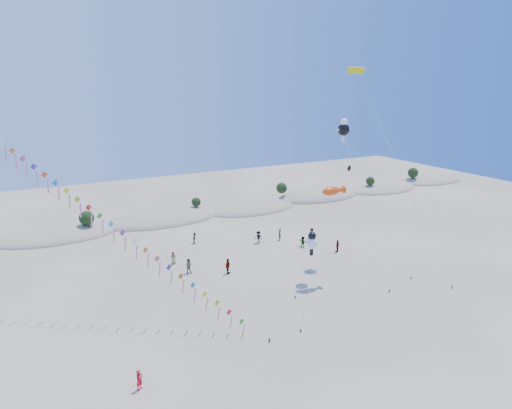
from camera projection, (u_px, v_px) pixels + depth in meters
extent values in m
plane|color=gray|center=(326.00, 377.00, 32.79)|extent=(160.00, 160.00, 0.00)
ellipsoid|color=tan|center=(59.00, 236.00, 63.71)|extent=(17.60, 9.68, 3.00)
ellipsoid|color=#1F3714|center=(58.00, 230.00, 63.49)|extent=(14.08, 6.34, 0.70)
ellipsoid|color=tan|center=(163.00, 219.00, 71.45)|extent=(19.00, 10.45, 3.40)
ellipsoid|color=#1F3714|center=(163.00, 214.00, 71.20)|extent=(15.20, 6.84, 0.76)
ellipsoid|color=tan|center=(252.00, 209.00, 77.41)|extent=(16.40, 9.02, 2.80)
ellipsoid|color=#1F3714|center=(252.00, 205.00, 77.20)|extent=(13.12, 5.90, 0.66)
ellipsoid|color=tan|center=(318.00, 197.00, 86.09)|extent=(18.00, 9.90, 3.80)
ellipsoid|color=#1F3714|center=(319.00, 192.00, 85.81)|extent=(14.40, 6.48, 0.72)
ellipsoid|color=tan|center=(382.00, 189.00, 92.21)|extent=(16.80, 9.24, 3.00)
ellipsoid|color=#1F3714|center=(383.00, 186.00, 91.99)|extent=(13.44, 6.05, 0.67)
ellipsoid|color=tan|center=(429.00, 181.00, 100.55)|extent=(17.60, 9.68, 3.20)
ellipsoid|color=#1F3714|center=(430.00, 177.00, 100.31)|extent=(14.08, 6.34, 0.70)
sphere|color=black|center=(87.00, 218.00, 63.81)|extent=(2.20, 2.20, 2.20)
sphere|color=black|center=(196.00, 202.00, 73.62)|extent=(1.60, 1.60, 1.60)
sphere|color=black|center=(282.00, 188.00, 82.80)|extent=(2.10, 2.10, 2.10)
sphere|color=black|center=(370.00, 181.00, 89.46)|extent=(1.80, 1.80, 1.80)
sphere|color=black|center=(413.00, 173.00, 96.94)|extent=(2.30, 2.30, 2.30)
cube|color=#3F2D1E|center=(269.00, 340.00, 37.21)|extent=(0.12, 0.12, 0.35)
cylinder|color=silver|center=(118.00, 229.00, 39.17)|extent=(20.42, 20.73, 17.72)
cube|color=green|center=(242.00, 321.00, 37.59)|extent=(1.16, 0.46, 1.22)
cube|color=pink|center=(243.00, 332.00, 38.01)|extent=(0.19, 0.45, 1.55)
cube|color=red|center=(229.00, 312.00, 37.74)|extent=(1.16, 0.46, 1.22)
cube|color=pink|center=(231.00, 323.00, 38.16)|extent=(0.19, 0.45, 1.55)
cube|color=#A8CF18|center=(217.00, 303.00, 37.90)|extent=(1.16, 0.46, 1.22)
cube|color=pink|center=(219.00, 313.00, 38.31)|extent=(0.19, 0.45, 1.55)
cube|color=#FFF71A|center=(205.00, 294.00, 38.05)|extent=(1.16, 0.46, 1.22)
cube|color=pink|center=(207.00, 304.00, 38.47)|extent=(0.19, 0.45, 1.55)
cube|color=blue|center=(193.00, 285.00, 38.20)|extent=(1.16, 0.46, 1.22)
cube|color=pink|center=(195.00, 296.00, 38.62)|extent=(0.19, 0.45, 1.55)
cube|color=#DF4F12|center=(181.00, 276.00, 38.35)|extent=(1.16, 0.46, 1.22)
cube|color=pink|center=(183.00, 287.00, 38.77)|extent=(0.19, 0.45, 1.55)
cube|color=#4129A6|center=(169.00, 267.00, 38.50)|extent=(1.16, 0.46, 1.22)
cube|color=pink|center=(171.00, 278.00, 38.92)|extent=(0.19, 0.45, 1.55)
cube|color=#E4486C|center=(157.00, 259.00, 38.65)|extent=(1.16, 0.46, 1.22)
cube|color=pink|center=(160.00, 269.00, 39.07)|extent=(0.19, 0.45, 1.55)
cube|color=orange|center=(145.00, 250.00, 38.80)|extent=(1.16, 0.46, 1.22)
cube|color=pink|center=(148.00, 261.00, 39.22)|extent=(0.19, 0.45, 1.55)
cube|color=white|center=(134.00, 241.00, 38.96)|extent=(1.16, 0.46, 1.22)
cube|color=pink|center=(137.00, 252.00, 39.37)|extent=(0.19, 0.45, 1.55)
cube|color=purple|center=(122.00, 233.00, 39.11)|extent=(1.16, 0.46, 1.22)
cube|color=pink|center=(125.00, 244.00, 39.53)|extent=(0.19, 0.45, 1.55)
cube|color=#1CD2C2|center=(111.00, 224.00, 39.26)|extent=(1.16, 0.46, 1.22)
cube|color=pink|center=(114.00, 235.00, 39.68)|extent=(0.19, 0.45, 1.55)
cube|color=green|center=(100.00, 216.00, 39.41)|extent=(1.16, 0.46, 1.22)
cube|color=pink|center=(103.00, 227.00, 39.83)|extent=(0.19, 0.45, 1.55)
cube|color=red|center=(88.00, 208.00, 39.56)|extent=(1.16, 0.46, 1.22)
cube|color=pink|center=(92.00, 218.00, 39.98)|extent=(0.19, 0.45, 1.55)
cube|color=#A8CF18|center=(77.00, 199.00, 39.71)|extent=(1.16, 0.46, 1.22)
cube|color=pink|center=(81.00, 210.00, 40.13)|extent=(0.19, 0.45, 1.55)
cube|color=#FFF71A|center=(66.00, 191.00, 39.87)|extent=(1.16, 0.46, 1.22)
cube|color=pink|center=(70.00, 202.00, 40.28)|extent=(0.19, 0.45, 1.55)
cube|color=blue|center=(55.00, 183.00, 40.02)|extent=(1.16, 0.46, 1.22)
cube|color=pink|center=(59.00, 194.00, 40.44)|extent=(0.19, 0.45, 1.55)
cube|color=#DF4F12|center=(44.00, 175.00, 40.17)|extent=(1.16, 0.46, 1.22)
cube|color=pink|center=(48.00, 186.00, 40.59)|extent=(0.19, 0.45, 1.55)
cube|color=#4129A6|center=(34.00, 167.00, 40.32)|extent=(1.16, 0.46, 1.22)
cube|color=pink|center=(37.00, 178.00, 40.74)|extent=(0.19, 0.45, 1.55)
cube|color=#E4486C|center=(23.00, 159.00, 40.47)|extent=(1.16, 0.46, 1.22)
cube|color=pink|center=(27.00, 170.00, 40.89)|extent=(0.19, 0.45, 1.55)
cube|color=orange|center=(12.00, 151.00, 40.62)|extent=(1.16, 0.46, 1.22)
cube|color=pink|center=(16.00, 162.00, 41.04)|extent=(0.19, 0.45, 1.55)
cube|color=white|center=(2.00, 143.00, 40.77)|extent=(1.16, 0.46, 1.22)
cube|color=pink|center=(6.00, 154.00, 41.19)|extent=(0.19, 0.45, 1.55)
cube|color=#3F2D1E|center=(301.00, 331.00, 38.72)|extent=(0.10, 0.10, 0.30)
cylinder|color=silver|center=(317.00, 255.00, 42.76)|extent=(8.95, 8.02, 10.46)
ellipsoid|color=#ED430C|center=(331.00, 191.00, 46.77)|extent=(2.27, 1.00, 1.00)
cone|color=#ED430C|center=(340.00, 190.00, 47.33)|extent=(0.91, 0.91, 0.91)
cube|color=#3F2D1E|center=(295.00, 297.00, 44.92)|extent=(0.10, 0.10, 0.30)
cylinder|color=silver|center=(304.00, 270.00, 46.36)|extent=(3.86, 2.74, 4.63)
sphere|color=white|center=(312.00, 243.00, 47.76)|extent=(1.38, 1.38, 1.38)
sphere|color=black|center=(312.00, 236.00, 47.53)|extent=(0.92, 0.92, 0.92)
cube|color=black|center=(311.00, 252.00, 48.05)|extent=(0.35, 0.18, 0.80)
cube|color=#3F2D1E|center=(389.00, 291.00, 46.17)|extent=(0.10, 0.10, 0.30)
cylinder|color=silver|center=(365.00, 206.00, 48.95)|extent=(1.39, 10.89, 16.46)
sphere|color=black|center=(344.00, 130.00, 51.68)|extent=(1.46, 1.46, 1.46)
sphere|color=white|center=(344.00, 122.00, 51.45)|extent=(0.95, 0.95, 0.95)
cube|color=white|center=(343.00, 139.00, 51.99)|extent=(0.35, 0.18, 0.80)
cube|color=white|center=(339.00, 130.00, 51.37)|extent=(0.60, 0.15, 0.25)
cube|color=white|center=(348.00, 129.00, 52.00)|extent=(0.60, 0.15, 0.25)
cube|color=#3F2D1E|center=(452.00, 287.00, 47.12)|extent=(0.10, 0.10, 0.30)
cylinder|color=silver|center=(404.00, 179.00, 47.15)|extent=(6.46, 10.66, 23.22)
cube|color=yellow|center=(356.00, 70.00, 47.14)|extent=(2.07, 0.84, 0.73)
cube|color=black|center=(356.00, 70.00, 47.16)|extent=(2.00, 0.52, 0.19)
cube|color=#3F2D1E|center=(411.00, 278.00, 49.35)|extent=(0.10, 0.10, 0.30)
cylinder|color=silver|center=(378.00, 220.00, 53.32)|extent=(0.39, 12.45, 10.90)
cube|color=black|center=(349.00, 168.00, 57.24)|extent=(0.95, 0.28, 0.98)
imported|color=red|center=(139.00, 380.00, 31.26)|extent=(0.70, 0.65, 1.60)
imported|color=slate|center=(188.00, 266.00, 50.75)|extent=(1.12, 1.07, 1.82)
imported|color=slate|center=(228.00, 266.00, 50.59)|extent=(1.15, 1.05, 1.89)
imported|color=slate|center=(258.00, 237.00, 60.49)|extent=(1.21, 1.31, 1.77)
imported|color=slate|center=(303.00, 242.00, 59.02)|extent=(0.81, 1.51, 1.55)
imported|color=slate|center=(280.00, 235.00, 61.62)|extent=(0.64, 0.73, 1.69)
imported|color=slate|center=(173.00, 258.00, 53.39)|extent=(0.84, 0.62, 1.58)
imported|color=slate|center=(337.00, 246.00, 57.31)|extent=(1.06, 0.84, 1.68)
imported|color=slate|center=(312.00, 233.00, 62.31)|extent=(1.16, 0.98, 1.56)
imported|color=slate|center=(195.00, 238.00, 60.43)|extent=(0.89, 0.95, 1.56)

